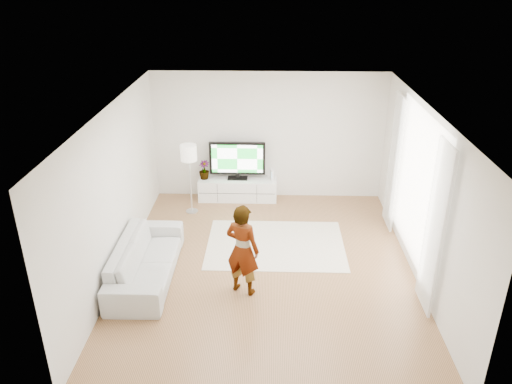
{
  "coord_description": "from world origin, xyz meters",
  "views": [
    {
      "loc": [
        0.03,
        -7.33,
        4.8
      ],
      "look_at": [
        -0.2,
        0.4,
        1.26
      ],
      "focal_mm": 35.0,
      "sensor_mm": 36.0,
      "label": 1
    }
  ],
  "objects_px": {
    "rug": "(276,244)",
    "floor_lamp": "(189,156)",
    "sofa": "(146,260)",
    "media_console": "(238,189)",
    "player": "(243,250)",
    "television": "(237,159)"
  },
  "relations": [
    {
      "from": "media_console",
      "to": "player",
      "type": "relative_size",
      "value": 1.13
    },
    {
      "from": "television",
      "to": "sofa",
      "type": "distance_m",
      "value": 3.45
    },
    {
      "from": "media_console",
      "to": "sofa",
      "type": "distance_m",
      "value": 3.37
    },
    {
      "from": "floor_lamp",
      "to": "sofa",
      "type": "bearing_deg",
      "value": -99.13
    },
    {
      "from": "television",
      "to": "rug",
      "type": "xyz_separation_m",
      "value": [
        0.83,
        -2.02,
        -0.94
      ]
    },
    {
      "from": "player",
      "to": "sofa",
      "type": "bearing_deg",
      "value": 11.98
    },
    {
      "from": "television",
      "to": "sofa",
      "type": "bearing_deg",
      "value": -113.09
    },
    {
      "from": "television",
      "to": "rug",
      "type": "distance_m",
      "value": 2.37
    },
    {
      "from": "media_console",
      "to": "floor_lamp",
      "type": "xyz_separation_m",
      "value": [
        -0.94,
        -0.65,
        1.02
      ]
    },
    {
      "from": "media_console",
      "to": "sofa",
      "type": "bearing_deg",
      "value": -113.27
    },
    {
      "from": "player",
      "to": "television",
      "type": "bearing_deg",
      "value": -60.39
    },
    {
      "from": "media_console",
      "to": "player",
      "type": "xyz_separation_m",
      "value": [
        0.3,
        -3.46,
        0.53
      ]
    },
    {
      "from": "media_console",
      "to": "sofa",
      "type": "height_order",
      "value": "sofa"
    },
    {
      "from": "sofa",
      "to": "floor_lamp",
      "type": "distance_m",
      "value": 2.64
    },
    {
      "from": "sofa",
      "to": "floor_lamp",
      "type": "relative_size",
      "value": 1.54
    },
    {
      "from": "media_console",
      "to": "sofa",
      "type": "relative_size",
      "value": 0.75
    },
    {
      "from": "media_console",
      "to": "sofa",
      "type": "xyz_separation_m",
      "value": [
        -1.33,
        -3.1,
        0.09
      ]
    },
    {
      "from": "rug",
      "to": "floor_lamp",
      "type": "xyz_separation_m",
      "value": [
        -1.77,
        1.34,
        1.25
      ]
    },
    {
      "from": "television",
      "to": "player",
      "type": "relative_size",
      "value": 0.8
    },
    {
      "from": "media_console",
      "to": "player",
      "type": "height_order",
      "value": "player"
    },
    {
      "from": "player",
      "to": "floor_lamp",
      "type": "bearing_deg",
      "value": -41.53
    },
    {
      "from": "rug",
      "to": "floor_lamp",
      "type": "bearing_deg",
      "value": 142.96
    }
  ]
}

